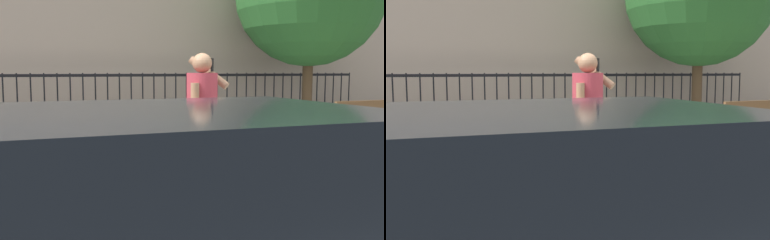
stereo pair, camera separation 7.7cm
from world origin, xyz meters
The scene contains 4 objects.
sidewalk centered at (0.00, 2.20, 0.07)m, with size 28.00×4.40×0.15m, color #9E9B93.
iron_fence centered at (0.00, 5.90, 1.02)m, with size 12.03×0.04×1.60m.
pedestrian_on_phone centered at (-0.32, 0.95, 1.13)m, with size 0.68×0.69×1.68m.
street_bench centered at (3.89, 2.99, 0.65)m, with size 1.60×0.45×0.95m.
Camera 1 is at (-2.22, -3.56, 1.63)m, focal length 41.89 mm.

